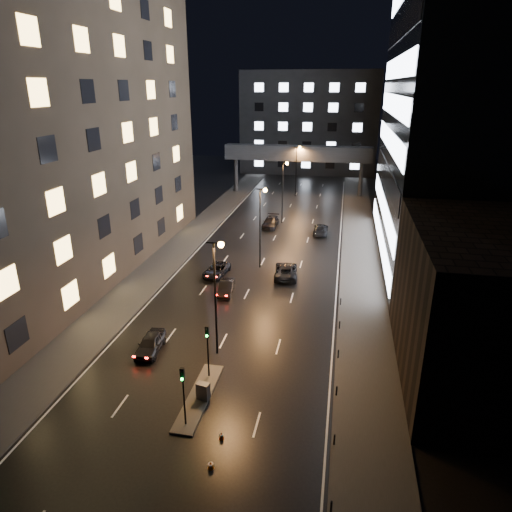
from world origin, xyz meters
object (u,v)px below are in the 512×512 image
(car_away_a, at_px, (150,344))
(car_away_b, at_px, (226,288))
(car_toward_b, at_px, (321,229))
(utility_cabinet, at_px, (203,391))
(car_toward_a, at_px, (286,270))
(car_away_c, at_px, (217,270))
(car_away_d, at_px, (271,222))

(car_away_a, xyz_separation_m, car_away_b, (3.45, 12.60, -0.07))
(car_toward_b, relative_size, utility_cabinet, 4.10)
(car_toward_a, bearing_deg, car_away_b, 39.94)
(car_away_c, distance_m, car_away_d, 21.30)
(car_toward_a, bearing_deg, car_away_a, 57.87)
(car_toward_b, bearing_deg, car_away_c, 58.99)
(car_toward_a, xyz_separation_m, car_toward_b, (3.09, 17.64, -0.02))
(car_away_c, height_order, car_away_d, car_away_d)
(car_toward_a, relative_size, utility_cabinet, 4.37)
(car_away_c, bearing_deg, car_toward_b, 63.82)
(car_away_a, relative_size, car_away_c, 0.91)
(car_toward_b, xyz_separation_m, utility_cabinet, (-5.98, -41.58, 0.03))
(car_away_c, bearing_deg, utility_cabinet, -71.90)
(car_toward_a, xyz_separation_m, utility_cabinet, (-2.89, -23.94, 0.01))
(car_toward_b, bearing_deg, car_toward_a, 80.05)
(car_away_d, xyz_separation_m, car_toward_a, (5.09, -19.82, -0.01))
(car_away_b, distance_m, car_toward_a, 8.32)
(car_toward_b, bearing_deg, car_away_d, -14.96)
(car_toward_a, bearing_deg, car_away_c, 3.08)
(car_away_c, distance_m, utility_cabinet, 23.32)
(car_toward_b, bearing_deg, car_away_a, 71.08)
(car_away_d, bearing_deg, car_away_a, -95.48)
(car_away_a, xyz_separation_m, car_away_d, (4.20, 38.34, 0.04))
(car_away_a, distance_m, car_away_c, 17.31)
(car_toward_b, distance_m, utility_cabinet, 42.01)
(car_toward_a, distance_m, car_toward_b, 17.91)
(car_toward_b, height_order, utility_cabinet, car_toward_b)
(car_away_b, height_order, utility_cabinet, utility_cabinet)
(car_away_a, bearing_deg, utility_cabinet, -45.12)
(car_away_b, xyz_separation_m, car_toward_b, (8.92, 23.57, 0.08))
(car_away_c, relative_size, car_toward_b, 0.93)
(car_toward_a, height_order, utility_cabinet, car_toward_a)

